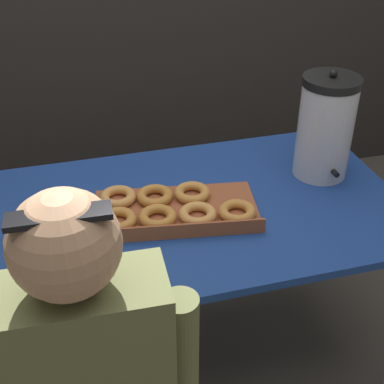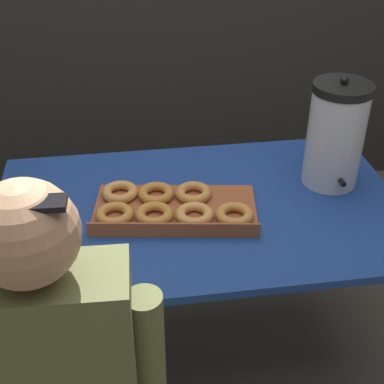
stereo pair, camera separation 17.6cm
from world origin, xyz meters
name	(u,v)px [view 1 (the left image)]	position (x,y,z in m)	size (l,w,h in m)	color
ground_plane	(198,347)	(0.00, 0.00, 0.00)	(12.00, 12.00, 0.00)	#4C473F
folding_table	(199,216)	(0.00, 0.00, 0.66)	(1.37, 0.83, 0.70)	navy
donut_box	(172,209)	(-0.10, -0.02, 0.73)	(0.57, 0.36, 0.05)	brown
coffee_urn	(325,127)	(0.49, 0.09, 0.89)	(0.20, 0.23, 0.40)	silver
cell_phone	(39,261)	(-0.53, -0.16, 0.71)	(0.14, 0.17, 0.01)	#2D334C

